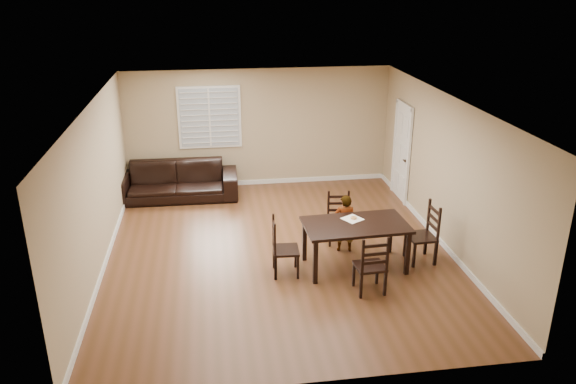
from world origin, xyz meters
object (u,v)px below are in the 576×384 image
object	(u,v)px
chair_near	(338,218)
chair_far	(373,269)
donut	(354,218)
dining_table	(356,228)
child	(345,223)
chair_right	(428,235)
sofa	(176,181)
chair_left	(278,249)

from	to	relation	value
chair_near	chair_far	world-z (taller)	chair_far
donut	dining_table	bearing A→B (deg)	-93.61
dining_table	chair_near	xyz separation A→B (m)	(-0.04, 1.07, -0.28)
child	chair_near	bearing A→B (deg)	-81.39
chair_right	donut	xyz separation A→B (m)	(-1.29, 0.13, 0.35)
dining_table	chair_near	distance (m)	1.11
sofa	chair_left	bearing A→B (deg)	-62.76
sofa	chair_right	bearing A→B (deg)	-37.92
dining_table	donut	world-z (taller)	donut
chair_right	chair_near	bearing A→B (deg)	-129.65
chair_far	chair_left	distance (m)	1.58
child	donut	xyz separation A→B (m)	(0.04, -0.43, 0.29)
chair_right	chair_left	bearing A→B (deg)	-90.06
donut	sofa	distance (m)	4.65
chair_near	sofa	bearing A→B (deg)	145.49
child	sofa	world-z (taller)	child
donut	sofa	world-z (taller)	donut
dining_table	chair_right	bearing A→B (deg)	-0.02
dining_table	sofa	distance (m)	4.78
chair_near	dining_table	bearing A→B (deg)	-82.74
chair_near	sofa	size ratio (longest dim) A/B	0.35
chair_far	donut	xyz separation A→B (m)	(-0.03, 1.09, 0.38)
dining_table	child	bearing A→B (deg)	90.00
child	chair_left	bearing A→B (deg)	35.76
chair_far	child	bearing A→B (deg)	-90.38
chair_far	chair_right	bearing A→B (deg)	-145.77
chair_left	sofa	world-z (taller)	chair_left
chair_left	donut	size ratio (longest dim) A/B	8.97
child	sofa	xyz separation A→B (m)	(-3.06, 3.01, -0.14)
child	sofa	distance (m)	4.30
chair_left	sofa	size ratio (longest dim) A/B	0.37
chair_right	child	bearing A→B (deg)	-115.22
child	chair_right	bearing A→B (deg)	165.20
chair_far	chair_left	size ratio (longest dim) A/B	1.00
dining_table	chair_near	world-z (taller)	chair_near
chair_near	chair_left	size ratio (longest dim) A/B	0.95
chair_far	donut	world-z (taller)	chair_far
chair_far	child	xyz separation A→B (m)	(-0.07, 1.52, 0.08)
sofa	donut	bearing A→B (deg)	-46.73
dining_table	donut	xyz separation A→B (m)	(0.01, 0.19, 0.11)
chair_left	child	xyz separation A→B (m)	(1.26, 0.67, 0.08)
chair_near	chair_right	xyz separation A→B (m)	(1.34, -1.01, 0.05)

